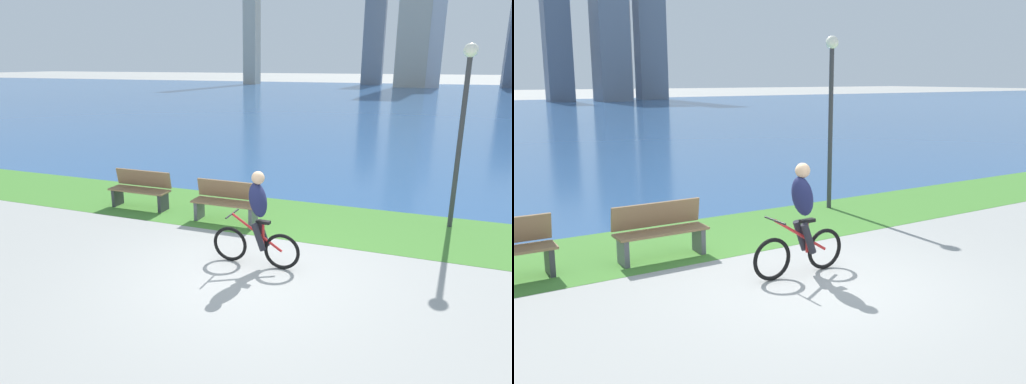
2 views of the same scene
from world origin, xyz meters
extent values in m
plane|color=#9E9E99|center=(0.00, 0.00, 0.00)|extent=(300.00, 300.00, 0.00)
cube|color=#478433|center=(0.00, 3.09, 0.00)|extent=(120.00, 2.64, 0.01)
torus|color=black|center=(-0.47, 0.49, 0.32)|extent=(0.63, 0.06, 0.63)
torus|color=black|center=(0.48, 0.49, 0.32)|extent=(0.63, 0.06, 0.63)
cylinder|color=red|center=(0.03, 0.49, 0.60)|extent=(0.93, 0.04, 0.60)
cylinder|color=red|center=(0.15, 0.49, 0.55)|extent=(0.04, 0.04, 0.47)
cube|color=black|center=(0.15, 0.49, 0.80)|extent=(0.24, 0.10, 0.05)
cylinder|color=black|center=(-0.42, 0.49, 0.88)|extent=(0.03, 0.52, 0.03)
ellipsoid|color=#1E234C|center=(0.05, 0.49, 1.18)|extent=(0.40, 0.36, 0.65)
sphere|color=#D8AD84|center=(0.05, 0.49, 1.56)|extent=(0.22, 0.22, 0.22)
cylinder|color=#26262D|center=(0.10, 0.39, 0.56)|extent=(0.27, 0.11, 0.49)
cylinder|color=#26262D|center=(0.10, 0.59, 0.56)|extent=(0.27, 0.11, 0.49)
cube|color=olive|center=(-1.40, 2.31, 0.45)|extent=(1.50, 0.45, 0.04)
cube|color=olive|center=(-1.40, 2.51, 0.70)|extent=(1.50, 0.11, 0.40)
cube|color=#595960|center=(-0.75, 2.31, 0.23)|extent=(0.08, 0.37, 0.45)
cube|color=#595960|center=(-2.05, 2.31, 0.23)|extent=(0.08, 0.37, 0.45)
cube|color=#38383D|center=(-3.10, 2.50, 0.23)|extent=(0.08, 0.37, 0.45)
cylinder|color=#38383D|center=(3.21, 3.78, 1.76)|extent=(0.10, 0.10, 3.52)
sphere|color=white|center=(3.21, 3.78, 3.62)|extent=(0.28, 0.28, 0.28)
cube|color=slate|center=(12.90, 68.95, 6.23)|extent=(3.04, 2.50, 12.45)
cube|color=slate|center=(18.83, 66.91, 8.32)|extent=(3.79, 4.20, 16.64)
cube|color=#B7B7BC|center=(22.12, 73.18, 11.71)|extent=(2.01, 3.98, 23.41)
cube|color=slate|center=(25.22, 69.71, 12.28)|extent=(3.80, 2.40, 24.56)
camera|label=1|loc=(2.63, -6.33, 3.38)|focal=32.06mm
camera|label=2|loc=(-4.83, -6.17, 2.87)|focal=40.61mm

